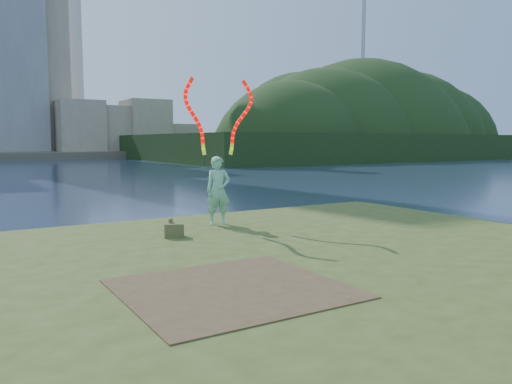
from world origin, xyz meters
TOP-DOWN VIEW (x-y plane):
  - ground at (0.00, 0.00)m, footprint 320.00×320.00m
  - grassy_knoll at (0.00, -2.30)m, footprint 20.00×18.00m
  - dirt_patch at (-2.20, -3.20)m, footprint 3.20×3.00m
  - wooded_hill at (59.57, 59.96)m, footprint 78.00×50.00m
  - woman_with_ribbons at (0.33, 2.17)m, footprint 2.09×0.63m
  - canvas_bag at (-1.38, 1.12)m, footprint 0.52×0.59m

SIDE VIEW (x-z plane):
  - ground at x=0.00m, z-range 0.00..0.00m
  - wooded_hill at x=59.57m, z-range -31.34..31.66m
  - grassy_knoll at x=0.00m, z-range -0.06..0.74m
  - dirt_patch at x=-2.20m, z-range 0.80..0.82m
  - canvas_bag at x=-1.38m, z-range 0.76..1.19m
  - woman_with_ribbons at x=0.33m, z-range 0.10..4.28m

